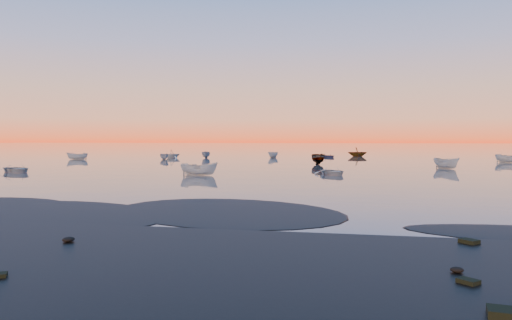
% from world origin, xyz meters
% --- Properties ---
extents(ground, '(600.00, 600.00, 0.00)m').
position_xyz_m(ground, '(0.00, 100.00, 0.00)').
color(ground, '#605750').
rests_on(ground, ground).
extents(mud_lobes, '(140.00, 6.00, 0.07)m').
position_xyz_m(mud_lobes, '(0.00, -1.00, 0.01)').
color(mud_lobes, black).
rests_on(mud_lobes, ground).
extents(moored_fleet, '(124.00, 58.00, 1.20)m').
position_xyz_m(moored_fleet, '(0.00, 53.00, 0.00)').
color(moored_fleet, beige).
rests_on(moored_fleet, ground).
extents(boat_near_left, '(4.03, 4.72, 1.11)m').
position_xyz_m(boat_near_left, '(-21.07, 24.00, 0.00)').
color(boat_near_left, beige).
rests_on(boat_near_left, ground).
extents(boat_near_center, '(1.93, 3.75, 1.25)m').
position_xyz_m(boat_near_center, '(-1.45, 24.00, 0.00)').
color(boat_near_center, beige).
rests_on(boat_near_center, ground).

